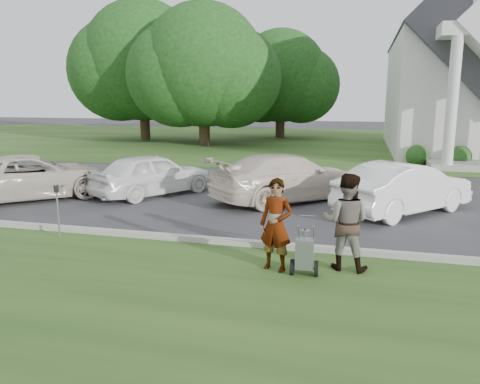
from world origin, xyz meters
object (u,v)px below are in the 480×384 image
at_px(church, 471,54).
at_px(tree_far, 142,67).
at_px(tree_left, 203,71).
at_px(parking_meter_near, 57,205).
at_px(person_right, 346,222).
at_px(car_c, 288,177).
at_px(car_d, 404,188).
at_px(tree_back, 281,80).
at_px(striping_cart, 305,254).
at_px(car_b, 152,174).
at_px(person_left, 276,226).
at_px(car_a, 33,177).

height_order(church, tree_far, church).
relative_size(tree_left, parking_meter_near, 7.98).
distance_m(tree_left, person_right, 25.04).
xyz_separation_m(car_c, car_d, (3.54, -0.86, -0.02)).
height_order(tree_back, striping_cart, tree_back).
height_order(tree_left, person_right, tree_left).
relative_size(striping_cart, car_b, 0.25).
relative_size(striping_cart, parking_meter_near, 0.79).
height_order(striping_cart, person_left, person_left).
height_order(tree_back, car_b, tree_back).
bearing_deg(tree_back, car_d, -72.35).
height_order(tree_left, striping_cart, tree_left).
bearing_deg(person_right, striping_cart, 43.62).
bearing_deg(car_b, car_d, -152.03).
xyz_separation_m(car_a, car_c, (8.27, 1.85, 0.04)).
distance_m(car_a, car_c, 8.47).
bearing_deg(car_c, tree_far, -7.99).
distance_m(church, striping_cart, 25.65).
xyz_separation_m(tree_back, car_c, (4.47, -24.35, -3.96)).
height_order(tree_left, parking_meter_near, tree_left).
bearing_deg(tree_left, person_right, -64.73).
xyz_separation_m(tree_back, person_right, (6.54, -30.33, -3.78)).
bearing_deg(car_b, tree_back, -58.83).
height_order(tree_far, tree_back, tree_far).
distance_m(parking_meter_near, car_b, 5.33).
height_order(parking_meter_near, car_d, car_d).
distance_m(tree_far, car_b, 22.56).
bearing_deg(car_d, car_b, 37.96).
distance_m(tree_far, striping_cart, 30.78).
height_order(tree_back, car_c, tree_back).
bearing_deg(person_left, tree_left, 126.32).
bearing_deg(car_c, church, -70.82).
xyz_separation_m(tree_left, person_right, (10.54, -22.33, -4.16)).
bearing_deg(car_a, person_right, -154.84).
relative_size(church, car_a, 4.58).
xyz_separation_m(tree_left, parking_meter_near, (3.89, -22.01, -4.27)).
relative_size(parking_meter_near, car_c, 0.25).
distance_m(car_c, car_d, 3.65).
bearing_deg(parking_meter_near, car_d, 30.59).
distance_m(person_left, car_b, 8.12).
height_order(tree_far, car_a, tree_far).
relative_size(car_a, car_b, 1.22).
relative_size(car_a, car_d, 1.16).
height_order(parking_meter_near, car_a, car_a).
bearing_deg(tree_left, tree_back, 63.43).
bearing_deg(striping_cart, car_b, 130.60).
bearing_deg(person_left, car_c, 111.05).
bearing_deg(car_c, tree_back, -34.38).
bearing_deg(person_left, church, 86.16).
bearing_deg(tree_left, car_c, -62.60).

